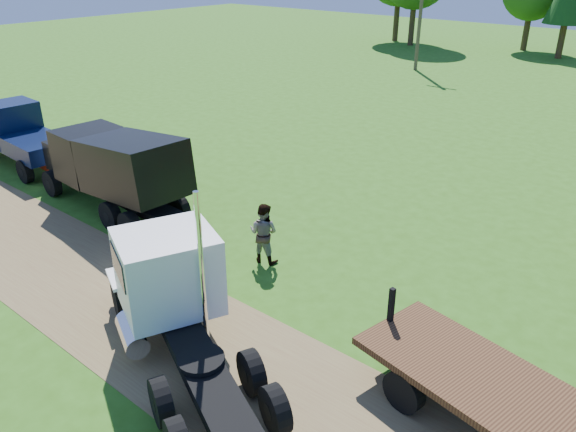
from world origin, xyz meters
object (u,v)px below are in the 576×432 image
Objects in this scene: white_semi_tractor at (170,289)px; flatbed_trailer at (538,422)px; navy_truck at (18,134)px; black_dump_truck at (113,166)px.

flatbed_trailer is at bearing 38.37° from white_semi_tractor.
black_dump_truck is at bearing 0.96° from navy_truck.
navy_truck is at bearing -170.35° from white_semi_tractor.
navy_truck is 0.81× the size of flatbed_trailer.
white_semi_tractor is 0.94× the size of black_dump_truck.
navy_truck is at bearing -178.57° from black_dump_truck.
black_dump_truck is 15.60m from flatbed_trailer.
flatbed_trailer is (23.15, -1.85, -0.55)m from navy_truck.
black_dump_truck is 1.19× the size of navy_truck.
black_dump_truck is 7.67m from navy_truck.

